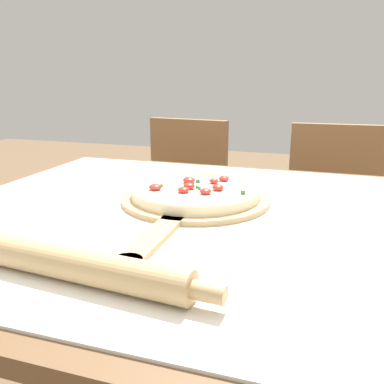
{
  "coord_description": "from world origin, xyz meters",
  "views": [
    {
      "loc": [
        0.25,
        -0.8,
        1.07
      ],
      "look_at": [
        -0.02,
        0.05,
        0.81
      ],
      "focal_mm": 38.0,
      "sensor_mm": 36.0,
      "label": 1
    }
  ],
  "objects": [
    {
      "name": "pizza_peel",
      "position": [
        -0.02,
        0.06,
        0.79
      ],
      "size": [
        0.35,
        0.57,
        0.01
      ],
      "color": "tan",
      "rests_on": "towel_cloth"
    },
    {
      "name": "chair_right",
      "position": [
        0.32,
        0.89,
        0.51
      ],
      "size": [
        0.42,
        0.42,
        0.88
      ],
      "rotation": [
        0.0,
        0.0,
        0.04
      ],
      "color": "brown",
      "rests_on": "ground_plane"
    },
    {
      "name": "chair_left",
      "position": [
        -0.34,
        0.89,
        0.51
      ],
      "size": [
        0.44,
        0.44,
        0.88
      ],
      "rotation": [
        0.0,
        0.0,
        -0.1
      ],
      "color": "brown",
      "rests_on": "ground_plane"
    },
    {
      "name": "pizza",
      "position": [
        -0.02,
        0.08,
        0.81
      ],
      "size": [
        0.31,
        0.31,
        0.03
      ],
      "color": "beige",
      "rests_on": "pizza_peel"
    },
    {
      "name": "towel_cloth",
      "position": [
        0.0,
        0.0,
        0.78
      ],
      "size": [
        1.14,
        0.94,
        0.0
      ],
      "color": "silver",
      "rests_on": "dining_table"
    },
    {
      "name": "rolling_pin",
      "position": [
        -0.06,
        -0.35,
        0.81
      ],
      "size": [
        0.42,
        0.08,
        0.05
      ],
      "rotation": [
        0.0,
        0.0,
        -0.08
      ],
      "color": "tan",
      "rests_on": "towel_cloth"
    },
    {
      "name": "dining_table",
      "position": [
        0.0,
        0.0,
        0.67
      ],
      "size": [
        1.22,
        1.02,
        0.78
      ],
      "color": "brown",
      "rests_on": "ground_plane"
    }
  ]
}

